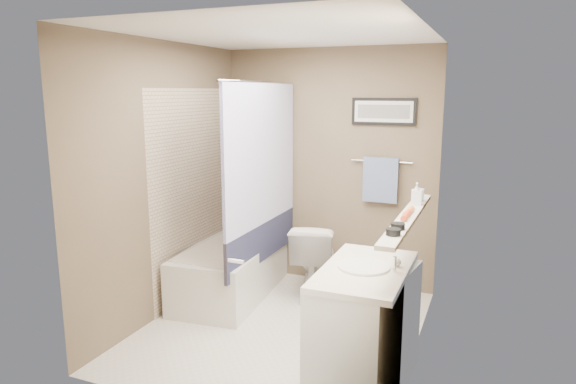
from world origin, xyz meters
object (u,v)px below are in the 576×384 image
at_px(soap_bottle, 417,194).
at_px(glass_jar, 419,195).
at_px(hair_brush_back, 409,212).
at_px(candle_bowl_near, 393,232).
at_px(bathtub, 233,269).
at_px(toilet, 314,258).
at_px(vanity, 365,331).
at_px(hair_brush_front, 406,215).
at_px(candle_bowl_far, 398,226).

bearing_deg(soap_bottle, glass_jar, 90.00).
distance_m(hair_brush_back, soap_bottle, 0.36).
bearing_deg(candle_bowl_near, bathtub, 145.17).
distance_m(toilet, glass_jar, 1.38).
xyz_separation_m(bathtub, hair_brush_back, (1.79, -0.67, 0.89)).
bearing_deg(hair_brush_back, vanity, -112.54).
xyz_separation_m(hair_brush_front, glass_jar, (0.00, 0.60, 0.03)).
xyz_separation_m(candle_bowl_far, hair_brush_front, (0.00, 0.30, 0.00)).
height_order(vanity, candle_bowl_far, candle_bowl_far).
relative_size(candle_bowl_far, hair_brush_front, 0.41).
relative_size(candle_bowl_near, hair_brush_front, 0.41).
distance_m(candle_bowl_far, hair_brush_front, 0.30).
xyz_separation_m(toilet, glass_jar, (1.03, -0.47, 0.80)).
height_order(toilet, soap_bottle, soap_bottle).
bearing_deg(soap_bottle, hair_brush_back, -90.00).
height_order(toilet, candle_bowl_far, candle_bowl_far).
bearing_deg(soap_bottle, candle_bowl_near, -90.00).
distance_m(bathtub, candle_bowl_near, 2.35).
relative_size(vanity, candle_bowl_near, 10.00).
bearing_deg(vanity, toilet, 128.53).
bearing_deg(candle_bowl_far, hair_brush_back, 90.00).
bearing_deg(hair_brush_back, soap_bottle, 90.00).
bearing_deg(candle_bowl_far, hair_brush_front, 90.00).
height_order(bathtub, hair_brush_back, hair_brush_back).
bearing_deg(toilet, glass_jar, 143.62).
bearing_deg(hair_brush_front, hair_brush_back, 90.00).
relative_size(vanity, candle_bowl_far, 10.00).
relative_size(candle_bowl_near, hair_brush_back, 0.41).
distance_m(vanity, candle_bowl_near, 0.77).
height_order(candle_bowl_near, candle_bowl_far, same).
bearing_deg(candle_bowl_far, glass_jar, 90.00).
bearing_deg(toilet, candle_bowl_far, 114.86).
xyz_separation_m(candle_bowl_near, soap_bottle, (0.00, 0.92, 0.07)).
height_order(toilet, glass_jar, glass_jar).
relative_size(bathtub, hair_brush_front, 6.82).
bearing_deg(candle_bowl_near, candle_bowl_far, 90.00).
bearing_deg(hair_brush_back, bathtub, 159.33).
xyz_separation_m(bathtub, candle_bowl_far, (1.79, -1.09, 0.89)).
bearing_deg(soap_bottle, candle_bowl_far, -90.00).
bearing_deg(toilet, candle_bowl_near, 112.10).
bearing_deg(hair_brush_front, candle_bowl_far, -90.00).
bearing_deg(candle_bowl_far, toilet, 126.93).
distance_m(bathtub, hair_brush_back, 2.10).
height_order(vanity, glass_jar, glass_jar).
relative_size(toilet, candle_bowl_far, 8.15).
relative_size(candle_bowl_far, hair_brush_back, 0.41).
bearing_deg(glass_jar, soap_bottle, -90.00).
distance_m(bathtub, candle_bowl_far, 2.27).
bearing_deg(soap_bottle, hair_brush_front, -90.00).
xyz_separation_m(hair_brush_back, soap_bottle, (0.00, 0.35, 0.06)).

